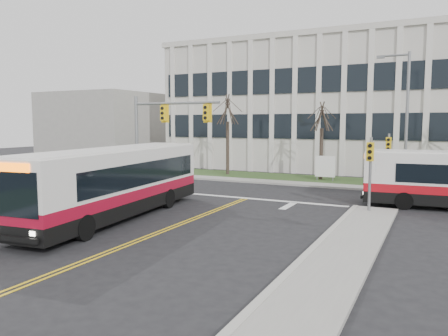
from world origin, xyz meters
TOP-DOWN VIEW (x-y plane):
  - ground at (0.00, 0.00)m, footprint 120.00×120.00m
  - sidewalk_east at (7.50, -5.00)m, footprint 2.00×26.00m
  - sidewalk_cross at (5.00, 15.20)m, footprint 44.00×1.60m
  - building_lawn at (5.00, 18.00)m, footprint 44.00×5.00m
  - office_building at (5.00, 30.00)m, footprint 40.00×16.00m
  - building_annex at (-26.00, 26.00)m, footprint 12.00×12.00m
  - mast_arm_signal at (-5.62, 7.16)m, footprint 6.11×0.38m
  - signal_pole_near at (7.20, 6.90)m, footprint 0.34×0.39m
  - signal_pole_far at (7.20, 15.40)m, footprint 0.34×0.39m
  - streetlight at (8.03, 16.20)m, footprint 2.15×0.25m
  - directory_sign at (2.50, 17.50)m, footprint 1.50×0.12m
  - tree_left at (-6.00, 18.00)m, footprint 1.80×1.80m
  - tree_mid at (2.00, 18.20)m, footprint 1.80×1.80m
  - bus_main at (-3.45, 0.49)m, footprint 3.90×12.41m
  - newspaper_box_blue at (-7.34, -0.72)m, footprint 0.58×0.55m

SIDE VIEW (x-z plane):
  - ground at x=0.00m, z-range 0.00..0.00m
  - building_lawn at x=5.00m, z-range 0.00..0.12m
  - sidewalk_east at x=7.50m, z-range 0.00..0.14m
  - sidewalk_cross at x=5.00m, z-range 0.00..0.14m
  - newspaper_box_blue at x=-7.34m, z-range 0.00..0.95m
  - directory_sign at x=2.50m, z-range 0.17..2.17m
  - bus_main at x=-3.45m, z-range 0.00..3.25m
  - signal_pole_near at x=7.20m, z-range 0.60..4.40m
  - signal_pole_far at x=7.20m, z-range 0.60..4.40m
  - building_annex at x=-26.00m, z-range 0.00..8.00m
  - mast_arm_signal at x=-5.62m, z-range 1.16..7.36m
  - tree_mid at x=2.00m, z-range 1.47..8.29m
  - streetlight at x=8.03m, z-range 0.59..9.79m
  - tree_left at x=-6.00m, z-range 1.66..9.36m
  - office_building at x=5.00m, z-range 0.00..12.00m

